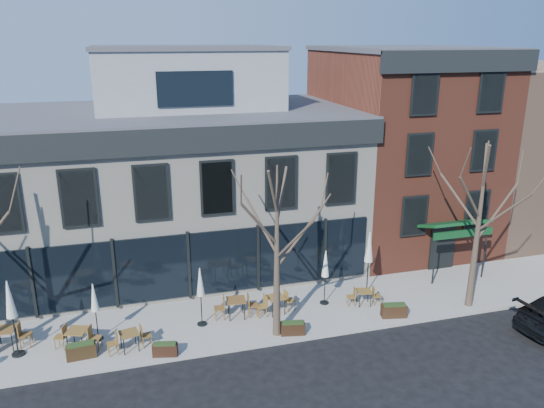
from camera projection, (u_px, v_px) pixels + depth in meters
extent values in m
plane|color=black|center=(191.00, 303.00, 24.37)|extent=(120.00, 120.00, 0.00)
cube|color=gray|center=(271.00, 314.00, 23.21)|extent=(33.50, 4.70, 0.15)
cube|color=beige|center=(175.00, 190.00, 27.75)|extent=(18.00, 10.00, 8.00)
cube|color=#47474C|center=(170.00, 113.00, 26.53)|extent=(18.30, 10.30, 0.30)
cube|color=black|center=(182.00, 141.00, 21.98)|extent=(18.30, 0.25, 1.10)
cube|color=black|center=(189.00, 265.00, 23.74)|extent=(17.20, 0.12, 3.00)
cube|color=gray|center=(186.00, 79.00, 27.24)|extent=(9.00, 6.50, 3.00)
cube|color=brown|center=(400.00, 148.00, 30.66)|extent=(8.00, 10.00, 11.00)
cube|color=#47474C|center=(407.00, 49.00, 28.98)|extent=(8.20, 10.20, 0.25)
cube|color=black|center=(462.00, 61.00, 24.42)|extent=(8.20, 0.25, 1.00)
cube|color=#0D3B19|center=(454.00, 223.00, 26.07)|extent=(3.20, 1.66, 0.67)
cube|color=black|center=(442.00, 249.00, 27.30)|extent=(1.40, 0.10, 2.50)
cube|color=#8C664C|center=(530.00, 145.00, 34.31)|extent=(12.00, 12.00, 10.00)
cone|color=#382B21|center=(277.00, 254.00, 20.46)|extent=(0.34, 0.34, 7.04)
cylinder|color=#382B21|center=(299.00, 238.00, 20.70)|extent=(2.00, 0.46, 2.21)
cylinder|color=#382B21|center=(261.00, 225.00, 20.87)|extent=(0.93, 1.84, 1.91)
cylinder|color=#382B21|center=(260.00, 224.00, 19.60)|extent=(1.61, 0.68, 1.97)
cylinder|color=#382B21|center=(294.00, 240.00, 19.52)|extent=(0.93, 1.83, 2.03)
cone|color=#382B21|center=(478.00, 227.00, 22.72)|extent=(0.34, 0.34, 7.48)
cylinder|color=#382B21|center=(497.00, 212.00, 22.98)|extent=(2.12, 0.48, 2.35)
cylinder|color=#382B21|center=(459.00, 200.00, 23.15)|extent=(0.98, 1.94, 2.03)
cylinder|color=#382B21|center=(470.00, 198.00, 21.80)|extent=(1.71, 0.71, 2.09)
cylinder|color=#382B21|center=(504.00, 213.00, 21.72)|extent=(0.98, 1.94, 2.16)
cube|color=brown|center=(4.00, 330.00, 20.31)|extent=(0.84, 0.84, 0.04)
cylinder|color=black|center=(12.00, 342.00, 20.19)|extent=(0.04, 0.04, 0.80)
cylinder|color=black|center=(0.00, 335.00, 20.67)|extent=(0.04, 0.04, 0.80)
cylinder|color=black|center=(17.00, 334.00, 20.77)|extent=(0.04, 0.04, 0.80)
cube|color=brown|center=(77.00, 331.00, 20.31)|extent=(0.94, 0.94, 0.04)
cylinder|color=black|center=(67.00, 343.00, 20.16)|extent=(0.04, 0.04, 0.76)
cylinder|color=black|center=(82.00, 344.00, 20.13)|extent=(0.04, 0.04, 0.76)
cylinder|color=black|center=(74.00, 335.00, 20.72)|extent=(0.04, 0.04, 0.76)
cylinder|color=black|center=(88.00, 336.00, 20.69)|extent=(0.04, 0.04, 0.76)
cube|color=brown|center=(129.00, 333.00, 20.22)|extent=(0.81, 0.81, 0.04)
cylinder|color=black|center=(124.00, 347.00, 19.98)|extent=(0.04, 0.04, 0.71)
cylinder|color=black|center=(139.00, 343.00, 20.22)|extent=(0.04, 0.04, 0.71)
cylinder|color=black|center=(121.00, 340.00, 20.45)|extent=(0.04, 0.04, 0.71)
cylinder|color=black|center=(135.00, 336.00, 20.69)|extent=(0.04, 0.04, 0.71)
cube|color=brown|center=(236.00, 300.00, 22.57)|extent=(0.85, 0.85, 0.04)
cylinder|color=black|center=(230.00, 313.00, 22.35)|extent=(0.04, 0.04, 0.80)
cylinder|color=black|center=(245.00, 312.00, 22.46)|extent=(0.04, 0.04, 0.80)
cylinder|color=black|center=(228.00, 306.00, 22.94)|extent=(0.04, 0.04, 0.80)
cylinder|color=black|center=(243.00, 305.00, 23.04)|extent=(0.04, 0.04, 0.80)
cube|color=brown|center=(276.00, 297.00, 22.92)|extent=(0.84, 0.84, 0.04)
cylinder|color=black|center=(272.00, 310.00, 22.66)|extent=(0.04, 0.04, 0.75)
cylinder|color=black|center=(285.00, 307.00, 22.90)|extent=(0.04, 0.04, 0.75)
cylinder|color=black|center=(267.00, 304.00, 23.17)|extent=(0.04, 0.04, 0.75)
cylinder|color=black|center=(279.00, 301.00, 23.40)|extent=(0.04, 0.04, 0.75)
cube|color=brown|center=(364.00, 291.00, 23.68)|extent=(0.75, 0.75, 0.04)
cylinder|color=black|center=(360.00, 301.00, 23.52)|extent=(0.04, 0.04, 0.66)
cylinder|color=black|center=(371.00, 300.00, 23.56)|extent=(0.04, 0.04, 0.66)
cylinder|color=black|center=(357.00, 295.00, 24.01)|extent=(0.04, 0.04, 0.66)
cylinder|color=black|center=(368.00, 295.00, 24.05)|extent=(0.04, 0.04, 0.66)
cylinder|color=black|center=(19.00, 354.00, 20.10)|extent=(0.49, 0.49, 0.07)
cylinder|color=black|center=(14.00, 326.00, 19.74)|extent=(0.06, 0.06, 2.46)
cone|color=silver|center=(9.00, 299.00, 19.40)|extent=(0.40, 0.40, 1.45)
cylinder|color=black|center=(99.00, 338.00, 21.15)|extent=(0.39, 0.39, 0.05)
cylinder|color=black|center=(96.00, 317.00, 20.87)|extent=(0.04, 0.04, 1.94)
cone|color=silver|center=(94.00, 297.00, 20.60)|extent=(0.32, 0.32, 1.14)
cylinder|color=black|center=(202.00, 324.00, 22.21)|extent=(0.41, 0.41, 0.06)
cylinder|color=black|center=(201.00, 302.00, 21.91)|extent=(0.05, 0.05, 2.07)
cone|color=beige|center=(200.00, 282.00, 21.63)|extent=(0.34, 0.34, 1.22)
cylinder|color=black|center=(324.00, 303.00, 23.98)|extent=(0.41, 0.41, 0.06)
cylinder|color=black|center=(325.00, 283.00, 23.68)|extent=(0.05, 0.05, 2.05)
cone|color=white|center=(326.00, 264.00, 23.40)|extent=(0.34, 0.34, 1.21)
cylinder|color=black|center=(366.00, 292.00, 24.96)|extent=(0.49, 0.49, 0.07)
cylinder|color=black|center=(368.00, 269.00, 24.59)|extent=(0.06, 0.06, 2.46)
cone|color=beige|center=(369.00, 247.00, 24.26)|extent=(0.40, 0.40, 1.45)
cube|color=black|center=(81.00, 351.00, 19.86)|extent=(1.10, 0.50, 0.54)
cube|color=#1E3314|center=(80.00, 344.00, 19.78)|extent=(0.99, 0.41, 0.09)
cube|color=black|center=(165.00, 350.00, 20.02)|extent=(0.99, 0.57, 0.46)
cube|color=#1E3314|center=(165.00, 344.00, 19.94)|extent=(0.88, 0.47, 0.07)
cube|color=black|center=(293.00, 329.00, 21.45)|extent=(1.04, 0.57, 0.49)
cube|color=#1E3314|center=(293.00, 323.00, 21.37)|extent=(0.93, 0.48, 0.08)
cube|color=black|center=(394.00, 311.00, 22.78)|extent=(1.14, 0.64, 0.54)
cube|color=#1E3314|center=(394.00, 305.00, 22.70)|extent=(1.01, 0.53, 0.09)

